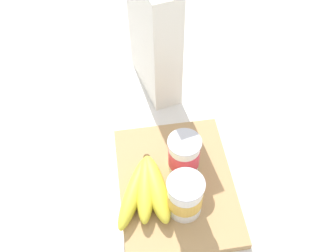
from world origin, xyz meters
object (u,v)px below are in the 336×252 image
cutting_board (176,185)px  yogurt_cup_front (184,155)px  cereal_box (155,36)px  yogurt_cup_back (185,196)px  banana_bunch (146,189)px

cutting_board → yogurt_cup_front: 0.07m
cutting_board → cereal_box: (-0.31, 0.00, 0.14)m
yogurt_cup_front → yogurt_cup_back: bearing=-9.0°
cutting_board → cereal_box: 0.34m
cereal_box → yogurt_cup_back: 0.38m
cutting_board → yogurt_cup_back: bearing=5.9°
cereal_box → banana_bunch: bearing=156.0°
cereal_box → banana_bunch: 0.35m
banana_bunch → cereal_box: bearing=168.8°
cutting_board → yogurt_cup_back: yogurt_cup_back is taller
yogurt_cup_back → cereal_box: bearing=-179.3°
cutting_board → cereal_box: cereal_box is taller
cutting_board → banana_bunch: size_ratio=1.81×
cutting_board → banana_bunch: 0.07m
cutting_board → cereal_box: bearing=179.7°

